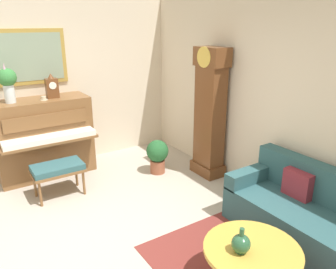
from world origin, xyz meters
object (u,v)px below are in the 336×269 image
object	(u,v)px
couch	(313,218)
flower_vase	(8,81)
grandfather_clock	(210,117)
green_jug	(241,244)
piano	(44,137)
coffee_table	(252,251)
potted_plant	(157,154)
piano_bench	(58,169)
teacup	(44,99)
mantel_clock	(52,87)

from	to	relation	value
couch	flower_vase	xyz separation A→B (m)	(-3.45, -2.39, 1.25)
grandfather_clock	green_jug	xyz separation A→B (m)	(2.11, -1.40, -0.43)
piano	coffee_table	distance (m)	3.68
green_jug	potted_plant	xyz separation A→B (m)	(-2.58, 0.73, -0.21)
flower_vase	green_jug	distance (m)	3.86
couch	green_jug	bearing A→B (deg)	-86.32
piano_bench	teacup	world-z (taller)	teacup
piano_bench	coffee_table	distance (m)	2.89
flower_vase	green_jug	bearing A→B (deg)	18.66
coffee_table	green_jug	xyz separation A→B (m)	(-0.02, -0.13, 0.12)
green_jug	mantel_clock	bearing A→B (deg)	-170.58
mantel_clock	grandfather_clock	bearing A→B (deg)	54.41
potted_plant	teacup	bearing A→B (deg)	-120.31
piano	potted_plant	distance (m)	1.82
coffee_table	potted_plant	world-z (taller)	potted_plant
coffee_table	flower_vase	bearing A→B (deg)	-159.64
grandfather_clock	coffee_table	bearing A→B (deg)	-30.84
piano	grandfather_clock	distance (m)	2.63
coffee_table	flower_vase	xyz separation A→B (m)	(-3.55, -1.32, 1.15)
mantel_clock	couch	bearing A→B (deg)	27.36
mantel_clock	flower_vase	xyz separation A→B (m)	(-0.00, -0.61, 0.14)
couch	mantel_clock	distance (m)	4.04
couch	flower_vase	size ratio (longest dim) A/B	3.28
flower_vase	green_jug	xyz separation A→B (m)	(3.53, 1.19, -1.03)
coffee_table	mantel_clock	distance (m)	3.76
piano	mantel_clock	xyz separation A→B (m)	(0.00, 0.20, 0.79)
piano	mantel_clock	size ratio (longest dim) A/B	3.79
couch	piano	bearing A→B (deg)	-150.04
coffee_table	mantel_clock	bearing A→B (deg)	-168.66
mantel_clock	teacup	bearing A→B (deg)	-61.35
flower_vase	potted_plant	xyz separation A→B (m)	(0.95, 1.92, -1.24)
green_jug	coffee_table	bearing A→B (deg)	79.00
mantel_clock	potted_plant	distance (m)	1.95
couch	potted_plant	distance (m)	2.55
coffee_table	teacup	distance (m)	3.67
mantel_clock	teacup	distance (m)	0.23
grandfather_clock	couch	size ratio (longest dim) A/B	1.07
mantel_clock	piano_bench	bearing A→B (deg)	-16.93
couch	coffee_table	xyz separation A→B (m)	(0.10, -1.07, 0.10)
potted_plant	couch	bearing A→B (deg)	10.65
piano	mantel_clock	world-z (taller)	mantel_clock
teacup	piano_bench	bearing A→B (deg)	-7.30
grandfather_clock	flower_vase	distance (m)	3.01
piano	teacup	distance (m)	0.65
grandfather_clock	piano	bearing A→B (deg)	-123.02
grandfather_clock	teacup	distance (m)	2.54
piano_bench	grandfather_clock	size ratio (longest dim) A/B	0.34
piano_bench	flower_vase	xyz separation A→B (m)	(-0.83, -0.35, 1.15)
mantel_clock	potted_plant	bearing A→B (deg)	54.26
piano_bench	potted_plant	world-z (taller)	potted_plant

